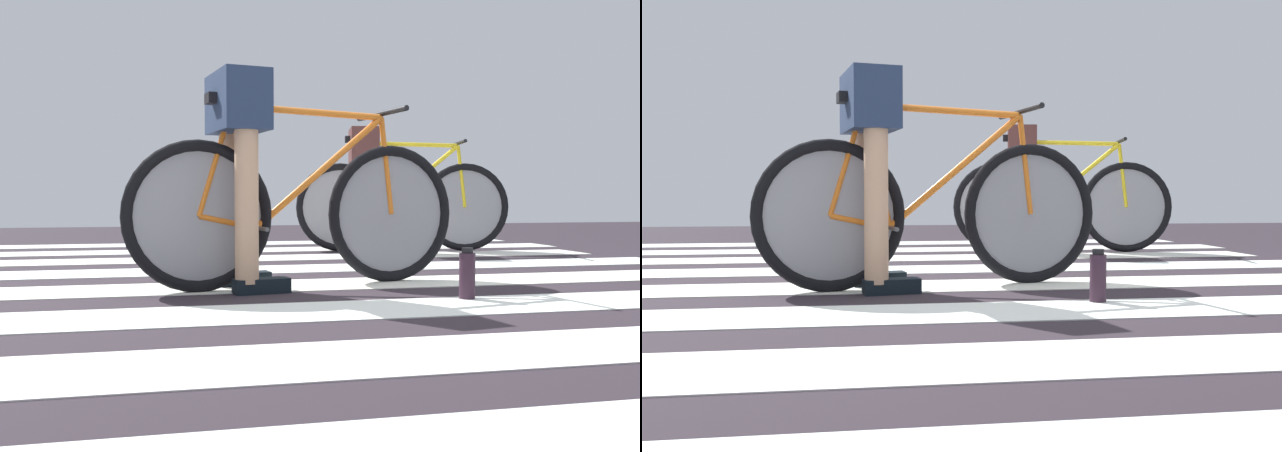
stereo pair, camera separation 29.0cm
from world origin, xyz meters
The scene contains 7 objects.
ground centered at (0.00, 0.00, 0.01)m, with size 18.00×14.00×0.02m.
crosswalk_markings centered at (-0.04, 0.11, 0.02)m, with size 5.47×6.54×0.00m.
bicycle_1_of_2 centered at (-0.10, 0.08, 0.41)m, with size 1.72×0.55×0.93m.
cyclist_1_of_2 centered at (-0.40, 0.02, 0.69)m, with size 0.38×0.44×1.03m.
bicycle_2_of_2 centered at (1.13, 2.03, 0.41)m, with size 1.71×0.56×0.93m.
cyclist_2_of_2 centered at (0.82, 2.09, 0.66)m, with size 0.38×0.45×1.00m.
water_bottle centered at (0.54, -0.49, 0.13)m, with size 0.07×0.07×0.23m.
Camera 2 is at (-0.45, -3.25, 0.48)m, focal length 38.37 mm.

